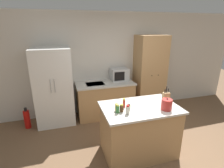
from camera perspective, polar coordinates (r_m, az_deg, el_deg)
ground_plane at (r=3.38m, az=14.86°, el=-24.18°), size 14.00×14.00×0.00m
wall_back at (r=4.72m, az=1.64°, el=6.77°), size 7.20×0.06×2.60m
refrigerator at (r=4.27m, az=-18.45°, el=-1.01°), size 0.85×0.67×1.80m
back_counter at (r=4.55m, az=-2.20°, el=-4.93°), size 1.46×0.67×0.89m
pantry_cabinet at (r=4.83m, az=12.15°, el=3.21°), size 0.76×0.59×2.04m
kitchen_island at (r=3.29m, az=8.73°, el=-14.64°), size 1.32×0.85×0.94m
microwave at (r=4.56m, az=2.37°, el=3.17°), size 0.44×0.37×0.32m
knife_block at (r=3.16m, az=17.15°, el=-4.62°), size 0.11×0.07×0.34m
spice_bottle_tall_dark at (r=2.83m, az=3.16°, el=-7.91°), size 0.06×0.06×0.13m
spice_bottle_short_red at (r=2.97m, az=3.94°, el=-6.26°), size 0.04×0.04×0.16m
spice_bottle_amber_oil at (r=2.89m, az=5.49°, el=-7.61°), size 0.05×0.05×0.11m
spice_bottle_green_herb at (r=2.80m, az=1.82°, el=-8.09°), size 0.06×0.06×0.14m
spice_bottle_pale_salt at (r=2.87m, az=1.51°, el=-7.55°), size 0.05×0.05×0.13m
spice_bottle_orange_cap at (r=2.77m, az=5.18°, el=-8.35°), size 0.06×0.06×0.15m
kettle at (r=3.02m, az=17.41°, el=-6.41°), size 0.17×0.17×0.21m
fire_extinguisher at (r=4.53m, az=-25.99°, el=-10.24°), size 0.13×0.13×0.50m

